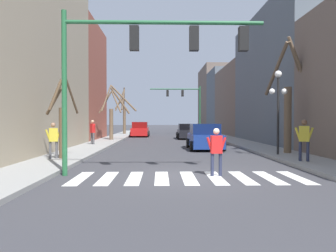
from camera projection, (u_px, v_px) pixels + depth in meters
The scene contains 19 objects.
ground_plane at pixel (188, 176), 11.21m from camera, with size 240.00×240.00×0.00m, color #38383D.
sidewalk_left at pixel (21, 175), 11.08m from camera, with size 2.35×90.00×0.15m.
building_row_left at pixel (23, 69), 21.26m from camera, with size 6.00×30.97×12.11m.
building_row_right at pixel (252, 95), 38.59m from camera, with size 6.00×62.72×11.74m.
crosswalk_stripes at pixel (189, 178), 10.87m from camera, with size 7.65×2.60×0.01m.
traffic_signal_near at pixel (142, 53), 11.31m from camera, with size 6.99×0.28×5.70m.
traffic_signal_far at pixel (186, 100), 43.06m from camera, with size 6.66×0.28×6.41m.
street_lamp_right_corner at pixel (278, 95), 16.87m from camera, with size 0.95×0.36×4.33m.
car_parked_left_mid at pixel (187, 132), 33.58m from camera, with size 2.06×4.26×1.56m.
car_driving_away_lane at pixel (140, 130), 38.15m from camera, with size 2.13×4.38×1.71m.
car_parked_right_mid at pixel (205, 137), 21.54m from camera, with size 2.19×4.42×1.69m.
pedestrian_waiting_at_curb at pixel (53, 137), 15.06m from camera, with size 0.69×0.36×1.66m.
pedestrian_on_right_sidewalk at pixel (93, 130), 24.07m from camera, with size 0.55×0.66×1.79m.
pedestrian_crossing_street at pixel (304, 137), 14.10m from camera, with size 0.75×0.39×1.79m.
pedestrian_near_right_corner at pixel (216, 148), 11.22m from camera, with size 0.71×0.24×1.64m.
street_tree_left_far at pixel (123, 112), 42.48m from camera, with size 1.41×2.37×6.05m.
street_tree_left_mid at pixel (114, 113), 29.70m from camera, with size 3.44×1.30×5.00m.
street_tree_right_far at pixel (61, 120), 15.23m from camera, with size 1.37×1.87×4.25m.
street_tree_right_near at pixel (289, 100), 18.02m from camera, with size 2.35×2.86×6.32m.
Camera 1 is at (-0.94, -11.16, 1.92)m, focal length 35.00 mm.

